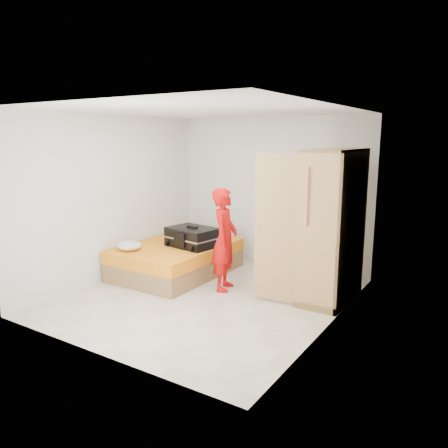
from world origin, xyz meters
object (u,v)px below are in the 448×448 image
Objects in this scene: person at (225,240)px; bed at (177,259)px; suitcase at (192,237)px; round_cushion at (129,246)px; wardrobe at (328,230)px.

bed is at bearing 60.86° from person.
suitcase is 1.01m from round_cushion.
suitcase reaches higher than round_cushion.
bed is 0.96× the size of wardrobe.
suitcase is (-0.79, 0.26, -0.11)m from person.
round_cushion is (-0.40, -0.68, 0.32)m from bed.
wardrobe reaches higher than person.
wardrobe is 1.50m from person.
wardrobe is at bearing 4.86° from bed.
person is 3.98× the size of round_cushion.
person is 1.56m from round_cushion.
wardrobe is (2.50, 0.21, 0.75)m from bed.
suitcase reaches higher than bed.
round_cushion is (-2.90, -0.89, -0.43)m from wardrobe.
wardrobe reaches higher than bed.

